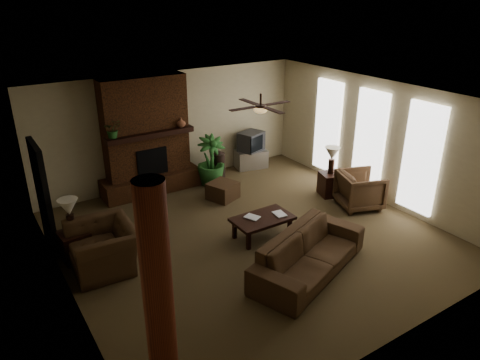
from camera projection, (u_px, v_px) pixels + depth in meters
room_shell at (251, 172)px, 8.52m from camera, size 7.00×7.00×7.00m
fireplace at (147, 146)px, 10.70m from camera, size 2.40×0.70×2.80m
windows at (369, 141)px, 10.42m from camera, size 0.08×3.65×2.35m
log_column at (158, 291)px, 5.20m from camera, size 0.36×0.36×2.80m
doorway at (43, 197)px, 8.33m from camera, size 0.10×1.00×2.10m
ceiling_fan at (261, 108)px, 8.51m from camera, size 1.35×1.35×0.37m
sofa at (310, 247)px, 7.78m from camera, size 2.61×1.55×0.98m
armchair_left at (102, 240)px, 7.88m from camera, size 0.87×1.29×1.09m
armchair_right at (360, 188)px, 10.13m from camera, size 1.10×1.13×0.92m
coffee_table at (262, 220)px, 8.94m from camera, size 1.20×0.70×0.43m
ottoman at (223, 191)px, 10.64m from camera, size 0.77×0.77×0.40m
tv_stand at (251, 159)px, 12.48m from camera, size 0.94×0.67×0.50m
tv at (251, 141)px, 12.27m from camera, size 0.78×0.71×0.52m
floor_vase at (219, 163)px, 11.66m from camera, size 0.34×0.34×0.77m
floor_plant at (211, 171)px, 11.36m from camera, size 0.81×1.32×0.71m
side_table_left at (75, 245)px, 8.25m from camera, size 0.54×0.54×0.55m
lamp_left at (69, 209)px, 7.98m from camera, size 0.39×0.39×0.65m
side_table_right at (331, 184)px, 10.81m from camera, size 0.63×0.63×0.55m
lamp_right at (332, 155)px, 10.55m from camera, size 0.40×0.40×0.65m
mantel_plant at (113, 131)px, 9.89m from camera, size 0.43×0.46×0.33m
mantel_vase at (181, 123)px, 10.68m from camera, size 0.27×0.28×0.22m
book_a at (249, 213)px, 8.76m from camera, size 0.21×0.11×0.29m
book_b at (275, 209)px, 8.93m from camera, size 0.21×0.05×0.29m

